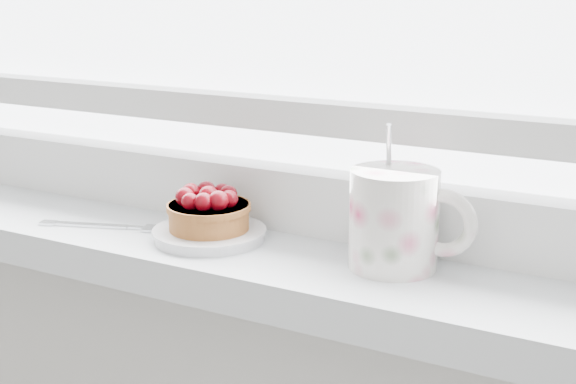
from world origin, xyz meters
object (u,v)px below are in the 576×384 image
Objects in this scene: saucer at (209,234)px; raspberry_tart at (209,210)px; floral_mug at (397,218)px; fork at (115,226)px.

saucer is 1.36× the size of raspberry_tart.
raspberry_tart is (-0.00, -0.00, 0.03)m from saucer.
floral_mug is 0.33m from fork.
saucer is at bearing 8.55° from fork.
fork is at bearing -174.01° from floral_mug.
floral_mug is 0.79× the size of fork.
floral_mug is at bearing 4.57° from raspberry_tart.
raspberry_tart is 0.65× the size of floral_mug.
raspberry_tart is 0.12m from fork.
floral_mug reaches higher than saucer.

